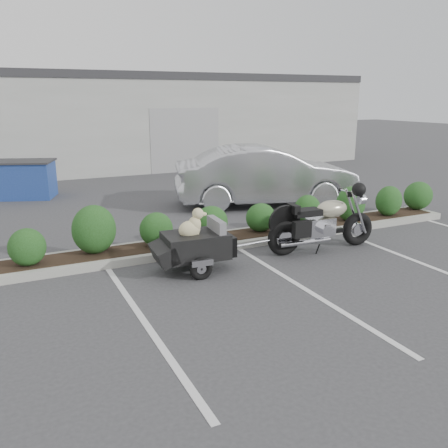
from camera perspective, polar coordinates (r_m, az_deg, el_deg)
name	(u,v)px	position (r m, az deg, el deg)	size (l,w,h in m)	color
ground	(223,289)	(7.83, -0.15, -7.77)	(90.00, 90.00, 0.00)	#38383A
planter_kerb	(221,241)	(10.08, -0.39, -2.04)	(12.00, 1.00, 0.15)	#9E9E93
building	(66,120)	(23.74, -18.48, 11.81)	(26.00, 10.00, 4.00)	#9EA099
motorcycle	(323,223)	(9.76, 11.80, 0.06)	(2.47, 0.83, 1.42)	black
pet_trailer	(195,244)	(8.46, -3.57, -2.47)	(1.97, 1.10, 1.17)	black
sedan	(266,176)	(13.67, 5.07, 5.79)	(1.80, 5.15, 1.70)	#B8B9C0
dumpster	(25,179)	(15.91, -22.85, 5.01)	(2.06, 1.73, 1.15)	navy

